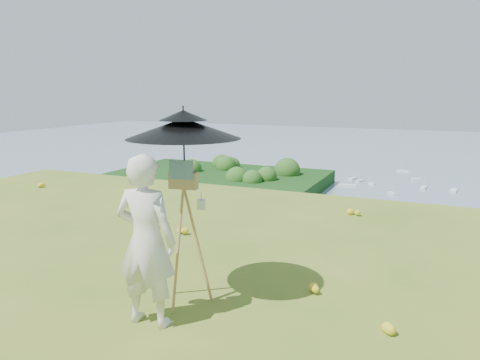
% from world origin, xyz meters
% --- Properties ---
extents(ground, '(14.00, 14.00, 0.00)m').
position_xyz_m(ground, '(0.00, 0.00, 0.00)').
color(ground, '#517320').
rests_on(ground, ground).
extents(shoreline_tier, '(170.00, 28.00, 8.00)m').
position_xyz_m(shoreline_tier, '(0.00, 75.00, -36.00)').
color(shoreline_tier, '#6A6255').
rests_on(shoreline_tier, bay_water).
extents(bay_water, '(700.00, 700.00, 0.00)m').
position_xyz_m(bay_water, '(0.00, 240.00, -34.00)').
color(bay_water, slate).
rests_on(bay_water, ground).
extents(peninsula, '(90.00, 60.00, 12.00)m').
position_xyz_m(peninsula, '(-75.00, 155.00, -29.00)').
color(peninsula, '#0F330E').
rests_on(peninsula, bay_water).
extents(slope_trees, '(110.00, 50.00, 6.00)m').
position_xyz_m(slope_trees, '(0.00, 35.00, -15.00)').
color(slope_trees, '#215118').
rests_on(slope_trees, forest_slope).
extents(harbor_town, '(110.00, 22.00, 5.00)m').
position_xyz_m(harbor_town, '(0.00, 75.00, -29.50)').
color(harbor_town, silver).
rests_on(harbor_town, shoreline_tier).
extents(moored_boats, '(140.00, 140.00, 0.70)m').
position_xyz_m(moored_boats, '(-12.50, 161.00, -33.65)').
color(moored_boats, silver).
rests_on(moored_boats, bay_water).
extents(wildflowers, '(10.00, 10.50, 0.12)m').
position_xyz_m(wildflowers, '(0.00, 0.25, 0.06)').
color(wildflowers, gold).
rests_on(wildflowers, ground).
extents(painter, '(0.71, 0.50, 1.87)m').
position_xyz_m(painter, '(1.87, -0.08, 0.93)').
color(painter, beige).
rests_on(painter, ground).
extents(field_easel, '(0.75, 0.75, 1.73)m').
position_xyz_m(field_easel, '(1.99, 0.52, 0.87)').
color(field_easel, olive).
rests_on(field_easel, ground).
extents(sun_umbrella, '(1.38, 1.38, 0.91)m').
position_xyz_m(sun_umbrella, '(1.99, 0.55, 1.88)').
color(sun_umbrella, black).
rests_on(sun_umbrella, field_easel).
extents(painter_cap, '(0.18, 0.22, 0.10)m').
position_xyz_m(painter_cap, '(1.87, -0.08, 1.81)').
color(painter_cap, '#CF7174').
rests_on(painter_cap, painter).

